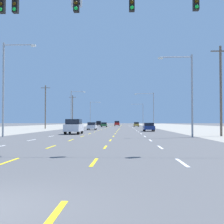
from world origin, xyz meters
name	(u,v)px	position (x,y,z in m)	size (l,w,h in m)	color
ground_plane	(111,129)	(0.00, 66.00, 0.00)	(572.00, 572.00, 0.00)	#4C4C4F
lot_apron_left	(4,129)	(-24.75, 66.00, 0.00)	(28.00, 440.00, 0.01)	gray
lot_apron_right	(221,129)	(24.75, 66.00, 0.00)	(28.00, 440.00, 0.01)	gray
lane_markings	(116,126)	(0.00, 104.50, 0.01)	(10.64, 227.60, 0.01)	white
signal_span_wire	(67,42)	(-0.18, 11.32, 6.00)	(24.88, 0.53, 9.92)	brown
suv_inner_left_nearest	(74,126)	(-3.71, 35.85, 1.03)	(1.98, 4.90, 1.98)	silver
sedan_far_right_near	(149,127)	(7.18, 48.74, 0.76)	(1.80, 4.50, 1.46)	navy
hatchback_inner_left_mid	(92,126)	(-3.56, 57.72, 0.78)	(1.72, 3.90, 1.54)	silver
sedan_inner_left_midfar	(104,125)	(-3.35, 92.83, 0.76)	(1.80, 4.50, 1.46)	#235B2D
hatchback_far_right_far	(136,124)	(6.98, 99.35, 0.78)	(1.72, 3.90, 1.54)	#B28C33
suv_far_left_farther	(99,123)	(-7.21, 120.06, 1.03)	(1.98, 4.90, 1.98)	black
suv_center_turn_farthest	(117,123)	(0.06, 120.60, 1.03)	(1.98, 4.90, 1.98)	red
streetlight_left_row_0	(6,83)	(-9.83, 27.86, 5.84)	(3.62, 0.26, 10.25)	gray
streetlight_right_row_0	(188,89)	(9.77, 27.86, 5.09)	(3.67, 0.26, 8.78)	gray
streetlight_left_row_1	(73,107)	(-9.80, 71.49, 5.38)	(3.64, 0.26, 9.36)	gray
streetlight_right_row_1	(151,107)	(9.58, 71.49, 5.22)	(4.79, 0.26, 8.79)	gray
streetlight_left_row_2	(91,112)	(-9.75, 115.12, 5.48)	(3.95, 0.26, 9.48)	gray
streetlight_right_row_2	(142,113)	(9.61, 115.12, 5.15)	(4.62, 0.26, 8.69)	gray
utility_pole_right_row_0	(221,89)	(13.96, 30.51, 5.36)	(2.20, 0.26, 10.32)	brown
utility_pole_left_row_1	(45,106)	(-15.70, 68.00, 5.34)	(2.20, 0.26, 10.29)	brown
utility_pole_left_row_2	(73,111)	(-13.27, 92.44, 5.18)	(2.20, 0.26, 9.96)	brown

